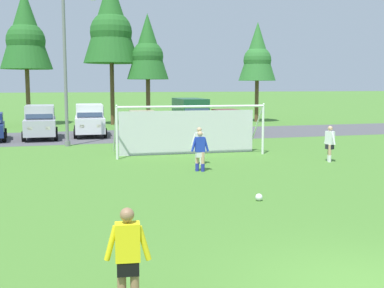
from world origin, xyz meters
TOP-DOWN VIEW (x-y plane):
  - ground_plane at (0.00, 15.00)m, footprint 400.00×400.00m
  - parking_lot_strip at (0.00, 26.42)m, footprint 52.00×8.40m
  - soccer_ball at (0.83, 6.42)m, footprint 0.22×0.22m
  - soccer_goal at (1.47, 16.51)m, footprint 7.48×2.21m
  - referee at (-4.07, 0.35)m, footprint 0.72×0.29m
  - player_striker_near at (1.07, 13.42)m, footprint 0.71×0.35m
  - player_midfield_center at (0.59, 11.75)m, footprint 0.73×0.30m
  - player_defender_far at (6.99, 12.47)m, footprint 0.34×0.75m
  - parked_car_slot_left at (-5.85, 26.09)m, footprint 2.18×4.62m
  - parked_car_slot_center_left at (-2.64, 26.87)m, footprint 2.34×4.70m
  - parked_car_slot_center at (0.84, 25.84)m, footprint 2.22×4.29m
  - parked_car_slot_center_right at (4.31, 26.20)m, footprint 2.35×4.88m
  - parked_car_slot_right at (6.93, 25.68)m, footprint 2.10×4.23m
  - tree_mid_left at (-7.02, 37.29)m, footprint 4.32×4.32m
  - tree_center_back at (0.02, 36.00)m, footprint 4.80×4.80m
  - tree_mid_right at (2.87, 34.36)m, footprint 3.54×3.54m
  - tree_right_edge at (13.53, 35.68)m, footprint 3.47×3.47m
  - street_lamp at (-4.15, 21.59)m, footprint 2.00×0.32m

SIDE VIEW (x-z plane):
  - ground_plane at x=0.00m, z-range 0.00..0.00m
  - parking_lot_strip at x=0.00m, z-range 0.00..0.01m
  - soccer_ball at x=0.83m, z-range 0.00..0.22m
  - referee at x=-4.07m, z-range 0.00..1.64m
  - player_striker_near at x=1.07m, z-range 0.00..1.64m
  - player_midfield_center at x=0.59m, z-range 0.00..1.64m
  - player_defender_far at x=6.99m, z-range 0.00..1.64m
  - parked_car_slot_center at x=0.84m, z-range 0.02..1.74m
  - parked_car_slot_right at x=6.93m, z-range 0.02..1.74m
  - parked_car_slot_left at x=-5.85m, z-range 0.03..2.19m
  - parked_car_slot_center_left at x=-2.64m, z-range 0.03..2.19m
  - soccer_goal at x=1.47m, z-range 0.01..2.58m
  - parked_car_slot_center_right at x=4.31m, z-range 0.08..2.60m
  - street_lamp at x=-4.15m, z-range 0.14..8.60m
  - tree_right_edge at x=13.53m, z-range 1.73..10.99m
  - tree_mid_right at x=2.87m, z-range 1.77..11.22m
  - tree_mid_left at x=-7.02m, z-range 2.17..13.70m
  - tree_center_back at x=0.02m, z-range 2.41..15.21m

